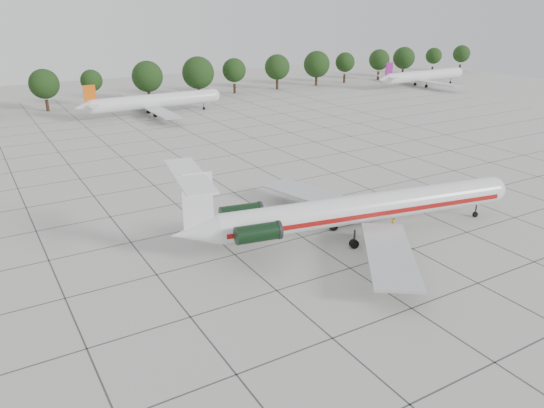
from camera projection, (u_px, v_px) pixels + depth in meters
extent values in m
plane|color=#B0AFA8|center=(302.00, 237.00, 55.94)|extent=(260.00, 260.00, 0.00)
cube|color=#383838|center=(238.00, 195.00, 67.97)|extent=(170.00, 170.00, 0.02)
cylinder|color=silver|center=(367.00, 208.00, 55.36)|extent=(32.27, 8.70, 2.96)
sphere|color=silver|center=(491.00, 190.00, 60.58)|extent=(2.96, 2.96, 2.96)
cone|color=silver|center=(195.00, 233.00, 49.42)|extent=(4.94, 3.71, 2.96)
cube|color=#980F0D|center=(360.00, 205.00, 56.75)|extent=(30.86, 5.68, 0.49)
cube|color=#980F0D|center=(375.00, 215.00, 54.13)|extent=(30.86, 5.68, 0.49)
cube|color=#B7BABC|center=(315.00, 196.00, 62.13)|extent=(7.39, 14.05, 0.27)
cube|color=#B7BABC|center=(390.00, 254.00, 48.03)|extent=(11.14, 13.35, 0.27)
cube|color=black|center=(243.00, 215.00, 52.82)|extent=(2.15, 1.50, 0.22)
cylinder|color=black|center=(241.00, 213.00, 53.37)|extent=(4.54, 2.45, 1.70)
cube|color=black|center=(256.00, 230.00, 49.30)|extent=(2.15, 1.50, 0.22)
cylinder|color=black|center=(258.00, 233.00, 48.75)|extent=(4.54, 2.45, 1.70)
cube|color=silver|center=(198.00, 201.00, 48.43)|extent=(2.87, 0.76, 5.38)
cube|color=silver|center=(189.00, 175.00, 47.32)|extent=(4.57, 11.06, 0.20)
cylinder|color=black|center=(476.00, 210.00, 60.83)|extent=(0.21, 0.21, 1.70)
cylinder|color=black|center=(475.00, 214.00, 61.02)|extent=(0.66, 0.36, 0.63)
cylinder|color=black|center=(334.00, 220.00, 57.24)|extent=(0.25, 0.25, 1.61)
cylinder|color=black|center=(333.00, 226.00, 57.50)|extent=(0.98, 0.69, 0.90)
cylinder|color=black|center=(354.00, 237.00, 53.17)|extent=(0.25, 0.25, 1.61)
cylinder|color=black|center=(354.00, 244.00, 53.43)|extent=(0.98, 0.69, 0.90)
imported|color=#BC8A0B|center=(393.00, 224.00, 57.26)|extent=(0.67, 0.54, 1.61)
cylinder|color=silver|center=(155.00, 101.00, 113.63)|extent=(27.20, 3.00, 3.00)
cube|color=#B7BABC|center=(151.00, 107.00, 113.59)|extent=(3.50, 27.20, 0.25)
cube|color=#D9570C|center=(90.00, 94.00, 106.30)|extent=(2.40, 0.25, 3.60)
cylinder|color=black|center=(148.00, 112.00, 115.86)|extent=(0.80, 0.45, 0.80)
cylinder|color=black|center=(155.00, 115.00, 112.33)|extent=(0.80, 0.45, 0.80)
cylinder|color=silver|center=(424.00, 76.00, 150.73)|extent=(27.20, 3.00, 3.00)
cube|color=#B7BABC|center=(421.00, 80.00, 150.69)|extent=(3.50, 27.20, 0.25)
cube|color=#7E1772|center=(389.00, 69.00, 143.41)|extent=(2.40, 0.25, 3.60)
cylinder|color=black|center=(415.00, 84.00, 152.96)|extent=(0.80, 0.45, 0.80)
cylinder|color=black|center=(426.00, 86.00, 149.44)|extent=(0.80, 0.45, 0.80)
cylinder|color=#332114|center=(47.00, 105.00, 118.10)|extent=(0.70, 0.70, 2.50)
sphere|color=black|center=(44.00, 84.00, 116.38)|extent=(6.50, 6.50, 6.50)
cylinder|color=#332114|center=(94.00, 101.00, 122.94)|extent=(0.70, 0.70, 2.50)
sphere|color=black|center=(91.00, 80.00, 121.22)|extent=(4.93, 4.93, 4.93)
cylinder|color=#332114|center=(149.00, 96.00, 129.20)|extent=(0.70, 0.70, 2.50)
sphere|color=black|center=(147.00, 76.00, 127.48)|extent=(7.40, 7.40, 7.40)
cylinder|color=#332114|center=(199.00, 92.00, 135.47)|extent=(0.70, 0.70, 2.50)
sphere|color=black|center=(198.00, 73.00, 133.75)|extent=(8.08, 8.08, 8.08)
cylinder|color=#332114|center=(235.00, 89.00, 140.31)|extent=(0.70, 0.70, 2.50)
sphere|color=black|center=(234.00, 70.00, 138.59)|extent=(6.17, 6.17, 6.17)
cylinder|color=#332114|center=(277.00, 85.00, 146.57)|extent=(0.70, 0.70, 2.50)
sphere|color=black|center=(277.00, 67.00, 144.85)|extent=(6.82, 6.82, 6.82)
cylinder|color=#332114|center=(316.00, 81.00, 152.84)|extent=(0.70, 0.70, 2.50)
sphere|color=black|center=(317.00, 64.00, 151.12)|extent=(7.44, 7.44, 7.44)
cylinder|color=#332114|center=(344.00, 79.00, 157.68)|extent=(0.70, 0.70, 2.50)
sphere|color=black|center=(345.00, 62.00, 155.96)|extent=(5.66, 5.66, 5.66)
cylinder|color=#332114|center=(378.00, 76.00, 163.94)|extent=(0.70, 0.70, 2.50)
sphere|color=black|center=(379.00, 60.00, 162.22)|extent=(6.25, 6.25, 6.25)
cylinder|color=#332114|center=(403.00, 73.00, 168.78)|extent=(0.70, 0.70, 2.50)
sphere|color=black|center=(404.00, 58.00, 167.06)|extent=(6.79, 6.79, 6.79)
cylinder|color=#332114|center=(432.00, 71.00, 175.05)|extent=(0.70, 0.70, 2.50)
sphere|color=black|center=(434.00, 56.00, 173.32)|extent=(5.16, 5.16, 5.16)
cylinder|color=#332114|center=(460.00, 68.00, 181.31)|extent=(0.70, 0.70, 2.50)
sphere|color=black|center=(462.00, 54.00, 179.59)|extent=(5.68, 5.68, 5.68)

